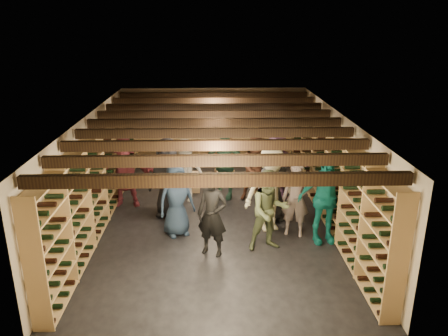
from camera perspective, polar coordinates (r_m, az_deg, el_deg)
ground at (r=10.11m, az=-1.09°, el=-6.64°), size 8.00×8.00×0.00m
walls at (r=9.65m, az=-1.13°, el=-0.20°), size 5.52×8.02×2.40m
ceiling at (r=9.33m, az=-1.18°, el=6.78°), size 5.50×8.00×0.01m
ceiling_joists at (r=9.36m, az=-1.17°, el=5.94°), size 5.40×7.12×0.18m
wine_rack_left at (r=10.01m, az=-16.00°, el=-1.01°), size 0.32×7.50×2.15m
wine_rack_right at (r=10.05m, az=13.69°, el=-0.73°), size 0.32×7.50×2.15m
wine_rack_back at (r=13.36m, az=-1.30°, el=4.67°), size 4.70×0.30×2.15m
crate_stack_left at (r=11.62m, az=-4.33°, el=-1.83°), size 0.50×0.34×0.51m
crate_stack_right at (r=12.33m, az=0.01°, el=-0.96°), size 0.57×0.46×0.34m
crate_loose at (r=11.61m, az=4.96°, el=-2.78°), size 0.59×0.49×0.17m
person_0 at (r=10.03m, az=-7.34°, el=-1.24°), size 1.07×0.91×1.86m
person_1 at (r=8.34m, az=-1.54°, el=-6.15°), size 0.71×0.60×1.65m
person_2 at (r=8.57m, az=5.94°, el=-5.55°), size 0.91×0.78×1.65m
person_3 at (r=9.31m, az=6.15°, el=-2.80°), size 1.36×1.01×1.87m
person_4 at (r=9.00m, az=13.00°, el=-3.86°), size 1.17×0.61×1.90m
person_5 at (r=10.81m, az=-12.81°, el=-0.49°), size 1.60×0.52×1.71m
person_6 at (r=9.17m, az=-6.24°, el=-4.15°), size 0.91×0.77×1.57m
person_7 at (r=9.21m, az=9.38°, el=-4.01°), size 0.68×0.54×1.62m
person_8 at (r=10.90m, az=4.28°, el=-0.04°), size 0.86×0.69×1.66m
person_9 at (r=10.82m, az=-5.07°, el=-0.36°), size 1.13×0.77×1.61m
person_10 at (r=10.98m, az=0.00°, el=0.60°), size 1.15×0.72×1.82m
person_11 at (r=11.11m, az=6.88°, el=0.42°), size 1.66×0.74×1.72m
person_12 at (r=9.85m, az=6.41°, el=-2.04°), size 0.96×0.76×1.72m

